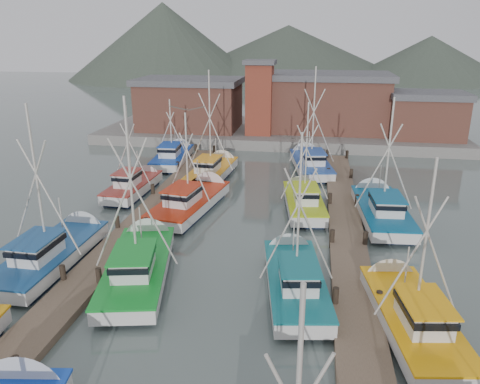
% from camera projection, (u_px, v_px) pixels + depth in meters
% --- Properties ---
extents(ground, '(260.00, 260.00, 0.00)m').
position_uv_depth(ground, '(221.00, 279.00, 25.29)').
color(ground, '#4E5D59').
rests_on(ground, ground).
extents(dock_left, '(2.30, 46.00, 1.50)m').
position_uv_depth(dock_left, '(127.00, 237.00, 30.07)').
color(dock_left, brown).
rests_on(dock_left, ground).
extents(dock_right, '(2.30, 46.00, 1.50)m').
position_uv_depth(dock_right, '(349.00, 252.00, 27.94)').
color(dock_right, brown).
rests_on(dock_right, ground).
extents(quay, '(44.00, 16.00, 1.20)m').
position_uv_depth(quay, '(278.00, 133.00, 59.67)').
color(quay, gray).
rests_on(quay, ground).
extents(shed_left, '(12.72, 8.48, 6.20)m').
position_uv_depth(shed_left, '(190.00, 103.00, 58.27)').
color(shed_left, brown).
rests_on(shed_left, quay).
extents(shed_center, '(14.84, 9.54, 6.90)m').
position_uv_depth(shed_center, '(328.00, 101.00, 57.44)').
color(shed_center, brown).
rests_on(shed_center, quay).
extents(shed_right, '(8.48, 6.36, 5.20)m').
position_uv_depth(shed_right, '(426.00, 115.00, 53.24)').
color(shed_right, brown).
rests_on(shed_right, quay).
extents(lookout_tower, '(3.60, 3.60, 8.50)m').
position_uv_depth(lookout_tower, '(260.00, 97.00, 54.64)').
color(lookout_tower, maroon).
rests_on(lookout_tower, quay).
extents(distant_hills, '(175.00, 140.00, 42.00)m').
position_uv_depth(distant_hills, '(260.00, 77.00, 141.77)').
color(distant_hills, '#414C3F').
rests_on(distant_hills, ground).
extents(boat_4, '(4.92, 10.15, 10.74)m').
position_uv_depth(boat_4, '(140.00, 264.00, 25.52)').
color(boat_4, black).
rests_on(boat_4, ground).
extents(boat_5, '(4.02, 9.12, 9.16)m').
position_uv_depth(boat_5, '(294.00, 278.00, 24.08)').
color(boat_5, black).
rests_on(boat_5, ground).
extents(boat_6, '(4.14, 9.47, 10.13)m').
position_uv_depth(boat_6, '(55.00, 252.00, 26.95)').
color(boat_6, black).
rests_on(boat_6, ground).
extents(boat_7, '(4.01, 9.12, 8.85)m').
position_uv_depth(boat_7, '(409.00, 313.00, 21.06)').
color(boat_7, black).
rests_on(boat_7, ground).
extents(boat_8, '(4.48, 10.12, 8.30)m').
position_uv_depth(boat_8, '(193.00, 201.00, 35.20)').
color(boat_8, black).
rests_on(boat_8, ground).
extents(boat_9, '(3.62, 8.56, 8.79)m').
position_uv_depth(boat_9, '(303.00, 200.00, 35.22)').
color(boat_9, black).
rests_on(boat_9, ground).
extents(boat_10, '(3.25, 7.98, 7.95)m').
position_uv_depth(boat_10, '(135.00, 185.00, 38.75)').
color(boat_10, black).
rests_on(boat_10, ground).
extents(boat_11, '(3.94, 9.87, 9.60)m').
position_uv_depth(boat_11, '(380.00, 209.00, 33.52)').
color(boat_11, black).
rests_on(boat_11, ground).
extents(boat_12, '(4.14, 9.30, 10.50)m').
position_uv_depth(boat_12, '(213.00, 171.00, 42.87)').
color(boat_12, black).
rests_on(boat_12, ground).
extents(boat_13, '(4.58, 10.02, 10.69)m').
position_uv_depth(boat_13, '(310.00, 163.00, 45.40)').
color(boat_13, black).
rests_on(boat_13, ground).
extents(boat_14, '(3.39, 9.12, 7.31)m').
position_uv_depth(boat_14, '(174.00, 156.00, 47.91)').
color(boat_14, black).
rests_on(boat_14, ground).
extents(gull_near, '(1.55, 0.63, 0.24)m').
position_uv_depth(gull_near, '(187.00, 109.00, 20.30)').
color(gull_near, gray).
rests_on(gull_near, ground).
extents(gull_far, '(1.55, 0.62, 0.24)m').
position_uv_depth(gull_far, '(297.00, 138.00, 29.10)').
color(gull_far, gray).
rests_on(gull_far, ground).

